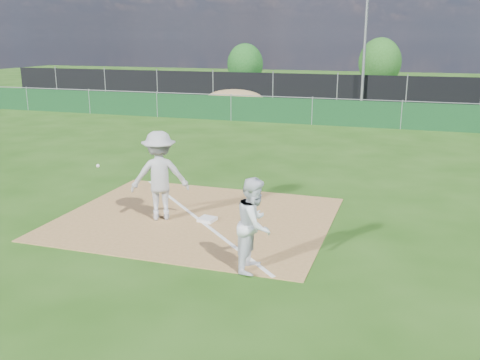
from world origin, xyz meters
name	(u,v)px	position (x,y,z in m)	size (l,w,h in m)	color
ground	(287,145)	(0.00, 10.00, 0.00)	(90.00, 90.00, 0.00)	#20490F
infield_dirt	(196,218)	(0.00, 1.00, 0.01)	(6.00, 5.00, 0.02)	olive
foul_line	(196,217)	(0.00, 1.00, 0.03)	(0.08, 7.00, 0.01)	white
green_fence	(312,112)	(0.00, 15.00, 0.60)	(44.00, 0.05, 1.20)	#0F3819
dirt_mound	(235,100)	(-5.00, 18.50, 0.58)	(3.38, 2.60, 1.17)	olive
black_fence	(337,90)	(0.00, 23.00, 0.90)	(46.00, 0.04, 1.80)	black
parking_lot	(347,96)	(0.00, 28.00, 0.01)	(46.00, 9.00, 0.01)	black
light_pole	(365,36)	(1.50, 22.70, 4.00)	(0.16, 0.16, 8.00)	slate
first_base	(207,219)	(0.32, 0.87, 0.06)	(0.35, 0.35, 0.07)	silver
play_at_first	(160,176)	(-0.74, 0.71, 1.02)	(2.10, 1.24, 2.01)	#B5B5B8
runner	(255,224)	(2.04, -1.21, 0.85)	(0.82, 0.64, 1.69)	silver
car_left	(238,83)	(-7.56, 26.88, 0.76)	(1.77, 4.39, 1.50)	#B1B3B9
car_mid	(354,86)	(0.41, 28.41, 0.68)	(1.42, 4.06, 1.34)	black
car_right	(449,90)	(6.55, 27.31, 0.67)	(1.86, 4.58, 1.33)	black
tree_left	(245,64)	(-8.96, 32.87, 1.78)	(2.91, 2.91, 3.45)	#382316
tree_mid	(380,62)	(1.63, 34.50, 2.01)	(3.30, 3.30, 3.91)	#382316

